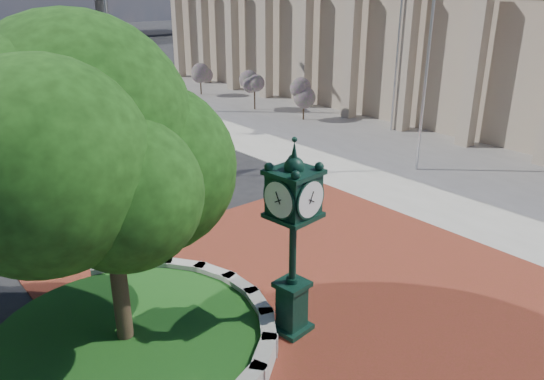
# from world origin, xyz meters

# --- Properties ---
(ground) EXTENTS (200.00, 200.00, 0.00)m
(ground) POSITION_xyz_m (0.00, 0.00, 0.00)
(ground) COLOR black
(ground) RESTS_ON ground
(plaza) EXTENTS (12.00, 12.00, 0.04)m
(plaza) POSITION_xyz_m (0.00, -1.00, 0.02)
(plaza) COLOR maroon
(plaza) RESTS_ON ground
(sidewalk) EXTENTS (20.00, 50.00, 0.04)m
(sidewalk) POSITION_xyz_m (16.00, 10.00, 0.02)
(sidewalk) COLOR #9E9B93
(sidewalk) RESTS_ON ground
(planter_wall) EXTENTS (2.96, 6.77, 0.54)m
(planter_wall) POSITION_xyz_m (-2.71, -0.00, 0.27)
(planter_wall) COLOR #9E9B93
(planter_wall) RESTS_ON ground
(grass_bed) EXTENTS (6.10, 6.10, 0.40)m
(grass_bed) POSITION_xyz_m (-5.00, 0.00, 0.20)
(grass_bed) COLOR #124015
(grass_bed) RESTS_ON ground
(civic_building) EXTENTS (17.35, 44.00, 8.60)m
(civic_building) POSITION_xyz_m (23.60, 12.00, 4.33)
(civic_building) COLOR tan
(civic_building) RESTS_ON ground
(tree_planter) EXTENTS (5.20, 5.20, 6.33)m
(tree_planter) POSITION_xyz_m (-5.00, 0.00, 3.72)
(tree_planter) COLOR #38281C
(tree_planter) RESTS_ON ground
(post_clock) EXTENTS (1.08, 1.08, 4.73)m
(post_clock) POSITION_xyz_m (-1.65, -1.85, 2.60)
(post_clock) COLOR black
(post_clock) RESTS_ON ground
(flagpole_a) EXTENTS (1.62, 0.18, 10.35)m
(flagpole_a) POSITION_xyz_m (10.44, 3.28, 5.30)
(flagpole_a) COLOR silver
(flagpole_a) RESTS_ON ground
(flagpole_b) EXTENTS (1.40, 0.77, 9.63)m
(flagpole_b) POSITION_xyz_m (15.00, 8.28, 4.94)
(flagpole_b) COLOR silver
(flagpole_b) RESTS_ON ground
(street_lamp_near) EXTENTS (2.33, 0.41, 10.38)m
(street_lamp_near) POSITION_xyz_m (5.53, 22.99, 6.09)
(street_lamp_near) COLOR slate
(street_lamp_near) RESTS_ON ground
(shrub_near) EXTENTS (1.20, 1.20, 2.20)m
(shrub_near) POSITION_xyz_m (12.91, 13.29, 1.59)
(shrub_near) COLOR #38281C
(shrub_near) RESTS_ON ground
(shrub_mid) EXTENTS (1.20, 1.20, 2.20)m
(shrub_mid) POSITION_xyz_m (12.39, 17.41, 1.59)
(shrub_mid) COLOR #38281C
(shrub_mid) RESTS_ON ground
(shrub_far) EXTENTS (1.20, 1.20, 2.20)m
(shrub_far) POSITION_xyz_m (12.42, 23.91, 1.59)
(shrub_far) COLOR #38281C
(shrub_far) RESTS_ON ground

